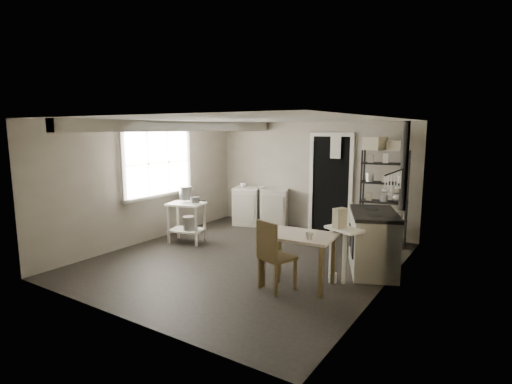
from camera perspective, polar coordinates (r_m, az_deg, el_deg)
The scene contains 31 objects.
floor at distance 6.75m, azimuth -1.40°, elevation -9.60°, with size 5.00×5.00×0.00m, color black.
ceiling at distance 6.40m, azimuth -1.48°, elevation 10.31°, with size 5.00×5.00×0.00m, color silver.
wall_back at distance 8.64m, azimuth 7.93°, elevation 2.26°, with size 4.50×0.02×2.30m, color #A9A190.
wall_front at distance 4.67m, azimuth -19.01°, elevation -3.95°, with size 4.50×0.02×2.30m, color #A9A190.
wall_left at distance 7.95m, azimuth -14.97°, elevation 1.45°, with size 0.02×5.00×2.30m, color #A9A190.
wall_right at distance 5.55m, azimuth 18.15°, elevation -1.88°, with size 0.02×5.00×2.30m, color #A9A190.
window at distance 8.03m, azimuth -13.88°, elevation 4.08°, with size 0.12×1.76×1.28m, color white, non-canonical shape.
doorway at distance 8.46m, azimuth 10.59°, elevation 1.02°, with size 0.96×0.10×2.08m, color white, non-canonical shape.
ceiling_beam at distance 7.14m, azimuth -9.56°, elevation 9.25°, with size 0.18×5.00×0.18m, color white, non-canonical shape.
wallpaper_panel at distance 5.56m, azimuth 18.05°, elevation -1.87°, with size 0.01×5.00×2.30m, color beige, non-canonical shape.
utensil_rail at distance 6.09m, azimuth 19.24°, elevation 2.80°, with size 0.06×1.20×0.44m, color #B1B2B4, non-canonical shape.
prep_table at distance 7.75m, azimuth -9.88°, elevation -4.21°, with size 0.67×0.48×0.76m, color white, non-canonical shape.
stockpot at distance 7.73m, azimuth -10.02°, elevation -0.16°, with size 0.24×0.24×0.26m, color #B1B2B4.
saucepan at distance 7.52m, azimuth -8.69°, elevation -1.08°, with size 0.19×0.19×0.10m, color #B1B2B4.
bucket at distance 7.69m, azimuth -9.52°, elevation -4.41°, with size 0.24×0.24×0.26m, color #B1B2B4.
base_cabinets at distance 8.98m, azimuth 0.72°, elevation -1.86°, with size 1.28×0.55×0.84m, color beige, non-canonical shape.
mixing_bowl at distance 8.80m, azimuth 0.74°, elevation 1.18°, with size 0.27×0.27×0.07m, color white.
counter_cup at distance 9.00m, azimuth -1.90°, elevation 1.47°, with size 0.13×0.13×0.10m, color white.
shelf_rack at distance 7.72m, azimuth 17.82°, elevation -0.40°, with size 0.84×0.33×1.77m, color black, non-canonical shape.
shelf_jar at distance 7.70m, azimuth 16.06°, elevation 2.74°, with size 0.08×0.08×0.17m, color white.
storage_box_a at distance 7.67m, azimuth 16.66°, elevation 7.56°, with size 0.35×0.30×0.24m, color beige.
storage_box_b at distance 7.61m, azimuth 19.55°, elevation 7.26°, with size 0.27×0.25×0.17m, color beige.
stove at distance 6.37m, azimuth 16.36°, elevation -6.98°, with size 0.65×1.17×0.92m, color beige, non-canonical shape.
stovepipe at distance 6.51m, azimuth 20.42°, elevation 3.46°, with size 0.12×0.12×1.54m, color black, non-canonical shape.
side_ledge at distance 5.76m, azimuth 12.37°, elevation -8.65°, with size 0.52×0.28×0.81m, color white, non-canonical shape.
oats_box at distance 5.60m, azimuth 11.89°, elevation -2.99°, with size 0.11×0.18×0.27m, color beige.
work_table at distance 5.62m, azimuth 6.10°, elevation -9.45°, with size 0.96×0.67×0.73m, color beige, non-canonical shape.
table_cup at distance 5.27m, azimuth 7.63°, elevation -5.90°, with size 0.10×0.10×0.09m, color white.
chair at distance 5.43m, azimuth 3.08°, elevation -8.94°, with size 0.40×0.42×0.96m, color #503F22, non-canonical shape.
flour_sack at distance 7.81m, azimuth 14.81°, elevation -5.49°, with size 0.39×0.33×0.47m, color white.
floor_crock at distance 5.88m, azimuth 10.91°, elevation -11.89°, with size 0.11×0.11×0.14m, color white.
Camera 1 is at (3.60, -5.29, 2.16)m, focal length 28.00 mm.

